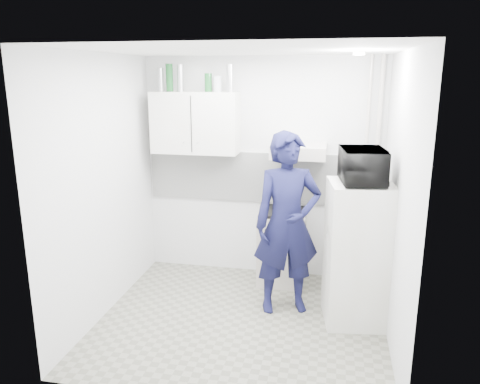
# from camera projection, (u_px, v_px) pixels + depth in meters

# --- Properties ---
(floor) EXTENTS (2.80, 2.80, 0.00)m
(floor) POSITION_uv_depth(u_px,v_px,m) (241.00, 320.00, 4.69)
(floor) COLOR gray
(floor) RESTS_ON ground
(ceiling) EXTENTS (2.80, 2.80, 0.00)m
(ceiling) POSITION_uv_depth(u_px,v_px,m) (242.00, 50.00, 4.05)
(ceiling) COLOR white
(ceiling) RESTS_ON wall_back
(wall_back) EXTENTS (2.80, 0.00, 2.80)m
(wall_back) POSITION_uv_depth(u_px,v_px,m) (262.00, 169.00, 5.56)
(wall_back) COLOR silver
(wall_back) RESTS_ON floor
(wall_left) EXTENTS (0.00, 2.60, 2.60)m
(wall_left) POSITION_uv_depth(u_px,v_px,m) (103.00, 188.00, 4.63)
(wall_left) COLOR silver
(wall_left) RESTS_ON floor
(wall_right) EXTENTS (0.00, 2.60, 2.60)m
(wall_right) POSITION_uv_depth(u_px,v_px,m) (398.00, 203.00, 4.10)
(wall_right) COLOR silver
(wall_right) RESTS_ON floor
(person) EXTENTS (0.79, 0.64, 1.86)m
(person) POSITION_uv_depth(u_px,v_px,m) (287.00, 224.00, 4.71)
(person) COLOR black
(person) RESTS_ON floor
(stove) EXTENTS (0.53, 0.53, 0.84)m
(stove) POSITION_uv_depth(u_px,v_px,m) (282.00, 247.00, 5.48)
(stove) COLOR #BAB2A8
(stove) RESTS_ON floor
(fridge) EXTENTS (0.66, 0.66, 1.41)m
(fridge) POSITION_uv_depth(u_px,v_px,m) (357.00, 253.00, 4.54)
(fridge) COLOR beige
(fridge) RESTS_ON floor
(stove_top) EXTENTS (0.51, 0.51, 0.03)m
(stove_top) POSITION_uv_depth(u_px,v_px,m) (283.00, 212.00, 5.37)
(stove_top) COLOR black
(stove_top) RESTS_ON stove
(saucepan) EXTENTS (0.17, 0.17, 0.09)m
(saucepan) POSITION_uv_depth(u_px,v_px,m) (288.00, 208.00, 5.29)
(saucepan) COLOR silver
(saucepan) RESTS_ON stove_top
(microwave) EXTENTS (0.62, 0.46, 0.32)m
(microwave) POSITION_uv_depth(u_px,v_px,m) (363.00, 166.00, 4.33)
(microwave) COLOR black
(microwave) RESTS_ON fridge
(bottle_a) EXTENTS (0.06, 0.06, 0.26)m
(bottle_a) POSITION_uv_depth(u_px,v_px,m) (161.00, 80.00, 5.35)
(bottle_a) COLOR silver
(bottle_a) RESTS_ON upper_cabinet
(bottle_b) EXTENTS (0.08, 0.08, 0.31)m
(bottle_b) POSITION_uv_depth(u_px,v_px,m) (169.00, 78.00, 5.33)
(bottle_b) COLOR #144C1E
(bottle_b) RESTS_ON upper_cabinet
(bottle_c) EXTENTS (0.07, 0.07, 0.30)m
(bottle_c) POSITION_uv_depth(u_px,v_px,m) (180.00, 78.00, 5.31)
(bottle_c) COLOR silver
(bottle_c) RESTS_ON upper_cabinet
(canister_a) EXTENTS (0.08, 0.08, 0.20)m
(canister_a) POSITION_uv_depth(u_px,v_px,m) (208.00, 83.00, 5.25)
(canister_a) COLOR #144C1E
(canister_a) RESTS_ON upper_cabinet
(canister_b) EXTENTS (0.09, 0.09, 0.17)m
(canister_b) POSITION_uv_depth(u_px,v_px,m) (217.00, 84.00, 5.24)
(canister_b) COLOR #B2B7BC
(canister_b) RESTS_ON upper_cabinet
(bottle_e) EXTENTS (0.07, 0.07, 0.30)m
(bottle_e) POSITION_uv_depth(u_px,v_px,m) (230.00, 78.00, 5.20)
(bottle_e) COLOR silver
(bottle_e) RESTS_ON upper_cabinet
(upper_cabinet) EXTENTS (1.00, 0.35, 0.70)m
(upper_cabinet) POSITION_uv_depth(u_px,v_px,m) (196.00, 123.00, 5.40)
(upper_cabinet) COLOR beige
(upper_cabinet) RESTS_ON wall_back
(range_hood) EXTENTS (0.60, 0.50, 0.14)m
(range_hood) POSITION_uv_depth(u_px,v_px,m) (299.00, 151.00, 5.17)
(range_hood) COLOR #BAB2A8
(range_hood) RESTS_ON wall_back
(backsplash) EXTENTS (2.74, 0.03, 0.60)m
(backsplash) POSITION_uv_depth(u_px,v_px,m) (261.00, 177.00, 5.57)
(backsplash) COLOR white
(backsplash) RESTS_ON wall_back
(pipe_a) EXTENTS (0.05, 0.05, 2.60)m
(pipe_a) POSITION_uv_depth(u_px,v_px,m) (375.00, 175.00, 5.23)
(pipe_a) COLOR #BAB2A8
(pipe_a) RESTS_ON floor
(pipe_b) EXTENTS (0.04, 0.04, 2.60)m
(pipe_b) POSITION_uv_depth(u_px,v_px,m) (364.00, 174.00, 5.26)
(pipe_b) COLOR #BAB2A8
(pipe_b) RESTS_ON floor
(ceiling_spot_fixture) EXTENTS (0.10, 0.10, 0.02)m
(ceiling_spot_fixture) POSITION_uv_depth(u_px,v_px,m) (359.00, 54.00, 4.06)
(ceiling_spot_fixture) COLOR white
(ceiling_spot_fixture) RESTS_ON ceiling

